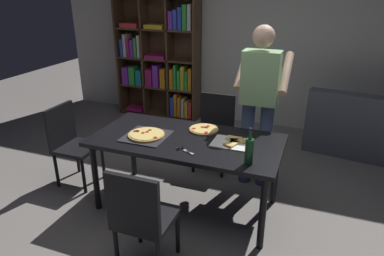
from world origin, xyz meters
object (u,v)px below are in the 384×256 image
(chair_near_camera, at_px, (141,215))
(bookshelf, at_px, (160,61))
(chair_far_side, at_px, (215,127))
(couch, at_px, (375,132))
(person_serving_pizza, at_px, (259,99))
(chair_left_end, at_px, (70,140))
(pepperoni_pizza_on_tray, at_px, (146,135))
(dining_table, at_px, (186,145))
(kitchen_scissors, at_px, (183,149))
(second_pizza_plain, at_px, (204,129))
(wine_bottle, at_px, (249,151))

(chair_near_camera, bearing_deg, bookshelf, 113.19)
(chair_far_side, height_order, bookshelf, bookshelf)
(couch, relative_size, bookshelf, 0.93)
(person_serving_pizza, bearing_deg, chair_left_end, -159.79)
(chair_far_side, distance_m, pepperoni_pizza_on_tray, 1.12)
(dining_table, bearing_deg, bookshelf, 120.80)
(couch, height_order, kitchen_scissors, couch)
(chair_far_side, height_order, couch, chair_far_side)
(kitchen_scissors, bearing_deg, second_pizza_plain, 87.17)
(chair_left_end, height_order, kitchen_scissors, chair_left_end)
(bookshelf, xyz_separation_m, wine_bottle, (2.08, -2.67, -0.06))
(person_serving_pizza, height_order, kitchen_scissors, person_serving_pizza)
(bookshelf, distance_m, wine_bottle, 3.38)
(wine_bottle, bearing_deg, bookshelf, 127.88)
(chair_near_camera, bearing_deg, chair_left_end, 146.11)
(pepperoni_pizza_on_tray, relative_size, kitchen_scissors, 2.10)
(bookshelf, height_order, person_serving_pizza, bookshelf)
(couch, relative_size, second_pizza_plain, 6.17)
(chair_left_end, bearing_deg, bookshelf, 90.78)
(chair_near_camera, xyz_separation_m, chair_left_end, (-1.38, 0.93, 0.00))
(couch, xyz_separation_m, kitchen_scissors, (-1.83, -2.23, 0.45))
(person_serving_pizza, xyz_separation_m, pepperoni_pizza_on_tray, (-0.92, -0.80, -0.23))
(second_pizza_plain, bearing_deg, kitchen_scissors, -92.83)
(chair_near_camera, xyz_separation_m, bookshelf, (-1.42, 3.31, 0.42))
(couch, bearing_deg, person_serving_pizza, -136.51)
(chair_near_camera, relative_size, chair_far_side, 1.00)
(chair_far_side, distance_m, couch, 2.18)
(couch, bearing_deg, bookshelf, 173.27)
(chair_left_end, bearing_deg, second_pizza_plain, 9.58)
(dining_table, distance_m, chair_far_side, 0.95)
(chair_left_end, relative_size, person_serving_pizza, 0.51)
(kitchen_scissors, xyz_separation_m, second_pizza_plain, (0.02, 0.49, 0.01))
(dining_table, relative_size, chair_far_side, 2.00)
(person_serving_pizza, height_order, wine_bottle, person_serving_pizza)
(person_serving_pizza, xyz_separation_m, second_pizza_plain, (-0.45, -0.46, -0.24))
(chair_near_camera, xyz_separation_m, pepperoni_pizza_on_tray, (-0.38, 0.84, 0.25))
(pepperoni_pizza_on_tray, bearing_deg, chair_near_camera, -65.70)
(dining_table, bearing_deg, kitchen_scissors, -74.97)
(dining_table, bearing_deg, couch, 46.42)
(chair_near_camera, distance_m, wine_bottle, 0.98)
(bookshelf, height_order, pepperoni_pizza_on_tray, bookshelf)
(pepperoni_pizza_on_tray, height_order, kitchen_scissors, pepperoni_pizza_on_tray)
(kitchen_scissors, bearing_deg, chair_near_camera, -95.46)
(chair_left_end, relative_size, wine_bottle, 2.85)
(second_pizza_plain, bearing_deg, pepperoni_pizza_on_tray, -143.82)
(chair_near_camera, height_order, pepperoni_pizza_on_tray, chair_near_camera)
(chair_left_end, height_order, wine_bottle, wine_bottle)
(chair_far_side, relative_size, chair_left_end, 1.00)
(chair_near_camera, bearing_deg, kitchen_scissors, 84.54)
(chair_near_camera, bearing_deg, couch, 57.05)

